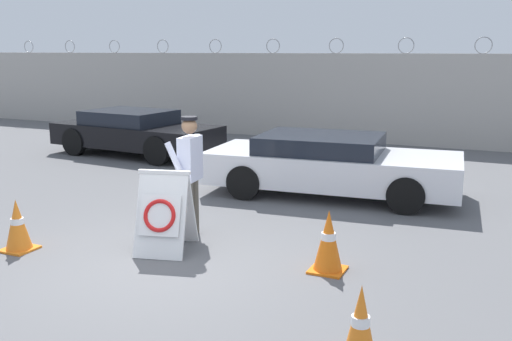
% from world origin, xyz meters
% --- Properties ---
extents(ground_plane, '(90.00, 90.00, 0.00)m').
position_xyz_m(ground_plane, '(0.00, 0.00, 0.00)').
color(ground_plane, '#5B5B5E').
extents(perimeter_wall, '(36.00, 0.30, 3.10)m').
position_xyz_m(perimeter_wall, '(-0.00, 11.15, 1.33)').
color(perimeter_wall, '#ADA8A0').
rests_on(perimeter_wall, ground_plane).
extents(barricade_sign, '(0.89, 1.00, 1.14)m').
position_xyz_m(barricade_sign, '(-0.21, 0.49, 0.57)').
color(barricade_sign, white).
rests_on(barricade_sign, ground_plane).
extents(security_guard, '(0.38, 0.66, 1.79)m').
position_xyz_m(security_guard, '(-0.25, 1.27, 1.01)').
color(security_guard, '#514C42').
rests_on(security_guard, ground_plane).
extents(traffic_cone_near, '(0.38, 0.38, 0.78)m').
position_xyz_m(traffic_cone_near, '(3.01, -1.33, 0.39)').
color(traffic_cone_near, orange).
rests_on(traffic_cone_near, ground_plane).
extents(traffic_cone_mid, '(0.42, 0.42, 0.73)m').
position_xyz_m(traffic_cone_mid, '(-2.09, -0.33, 0.36)').
color(traffic_cone_mid, orange).
rests_on(traffic_cone_mid, ground_plane).
extents(traffic_cone_far, '(0.43, 0.43, 0.80)m').
position_xyz_m(traffic_cone_far, '(2.07, 0.72, 0.40)').
color(traffic_cone_far, orange).
rests_on(traffic_cone_far, ground_plane).
extents(parked_car_front_coupe, '(4.61, 2.23, 1.17)m').
position_xyz_m(parked_car_front_coupe, '(-5.10, 6.49, 0.62)').
color(parked_car_front_coupe, black).
rests_on(parked_car_front_coupe, ground_plane).
extents(parked_car_rear_sedan, '(4.89, 2.35, 1.15)m').
position_xyz_m(parked_car_rear_sedan, '(0.90, 4.50, 0.60)').
color(parked_car_rear_sedan, black).
rests_on(parked_car_rear_sedan, ground_plane).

